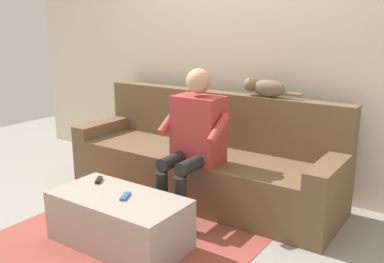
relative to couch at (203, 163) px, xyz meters
name	(u,v)px	position (x,y,z in m)	size (l,w,h in m)	color
ground_plane	(153,223)	(0.00, 0.73, -0.31)	(8.00, 8.00, 0.00)	gray
back_wall	(233,58)	(0.00, -0.54, 0.92)	(5.50, 0.06, 2.47)	beige
couch	(203,163)	(0.00, 0.00, 0.00)	(2.55, 0.78, 0.94)	brown
coffee_table	(119,220)	(0.00, 1.11, -0.12)	(1.00, 0.51, 0.37)	#A89E8E
person_solo_seated	(194,135)	(-0.16, 0.37, 0.37)	(0.56, 0.57, 1.22)	#B23838
cat_on_backrest	(264,87)	(-0.46, -0.26, 0.71)	(0.54, 0.13, 0.17)	#756047
remote_black	(99,180)	(0.32, 0.99, 0.07)	(0.12, 0.04, 0.02)	black
remote_blue	(125,196)	(-0.06, 1.10, 0.07)	(0.13, 0.04, 0.02)	#3860B7
floor_rug	(132,236)	(0.00, 0.99, -0.31)	(1.81, 1.82, 0.01)	#9E473D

